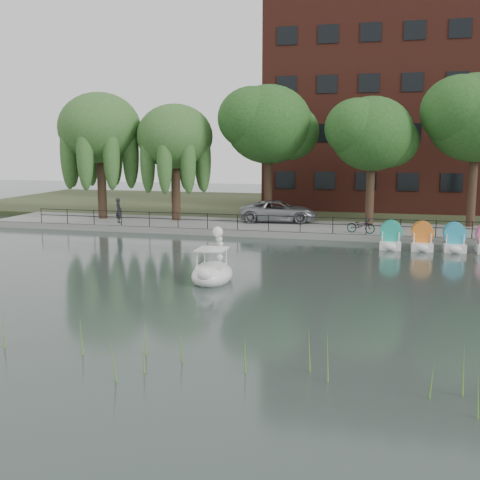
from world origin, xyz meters
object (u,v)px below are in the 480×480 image
at_px(minivan, 279,210).
at_px(pedestrian, 119,209).
at_px(bicycle, 361,225).
at_px(swan_boat, 213,270).

height_order(minivan, pedestrian, pedestrian).
distance_m(bicycle, swan_boat, 14.12).
xyz_separation_m(pedestrian, swan_boat, (10.81, -13.60, -0.90)).
distance_m(minivan, pedestrian, 11.03).
xyz_separation_m(bicycle, pedestrian, (-16.37, 0.62, 0.49)).
height_order(bicycle, swan_boat, swan_boat).
relative_size(minivan, swan_boat, 2.21).
xyz_separation_m(minivan, swan_boat, (0.26, -16.80, -0.76)).
bearing_deg(bicycle, swan_boat, 168.80).
relative_size(minivan, bicycle, 3.58).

